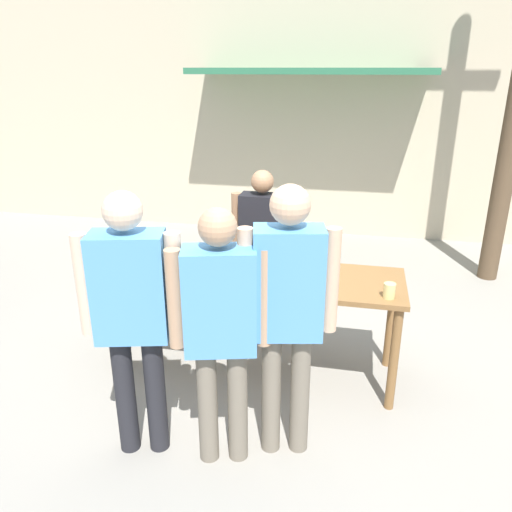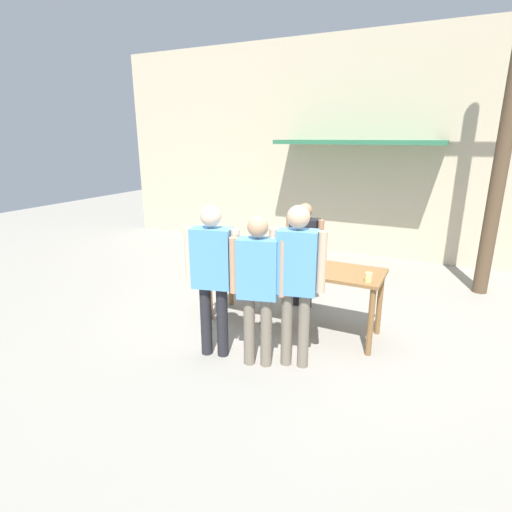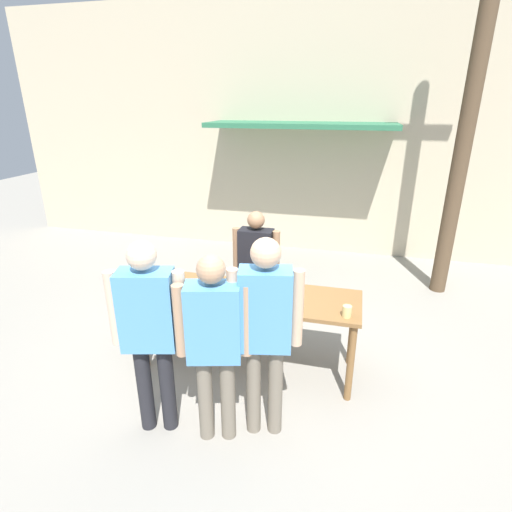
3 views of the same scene
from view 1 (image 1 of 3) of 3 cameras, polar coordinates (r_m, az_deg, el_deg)
name	(u,v)px [view 1 (image 1 of 3)]	position (r m, az deg, el deg)	size (l,w,h in m)	color
ground_plane	(256,369)	(4.43, 0.00, -12.74)	(24.00, 24.00, 0.00)	gray
building_facade_back	(314,81)	(7.63, 6.62, 19.22)	(12.00, 1.11, 4.50)	beige
serving_table	(256,286)	(4.05, 0.00, -3.42)	(2.34, 0.73, 0.89)	brown
food_tray_sausages	(193,268)	(4.11, -7.26, -1.32)	(0.47, 0.25, 0.04)	silver
food_tray_buns	(274,274)	(3.95, 2.12, -2.04)	(0.44, 0.29, 0.06)	silver
condiment_jar_mustard	(123,270)	(4.10, -15.00, -1.55)	(0.07, 0.07, 0.08)	gold
condiment_jar_ketchup	(134,271)	(4.05, -13.77, -1.72)	(0.07, 0.07, 0.08)	#567A38
beer_cup	(389,291)	(3.69, 15.00, -3.85)	(0.09, 0.09, 0.11)	#DBC67A
person_server_behind_table	(262,238)	(4.67, 0.70, 2.02)	(0.58, 0.23, 1.59)	#232328
person_customer_holding_hotdog	(132,307)	(3.16, -13.99, -5.64)	(0.62, 0.34, 1.79)	#232328
person_customer_with_cup	(288,302)	(3.06, 3.65, -5.30)	(0.60, 0.31, 1.83)	#756B5B
person_customer_waiting_in_line	(220,320)	(3.02, -4.10, -7.33)	(0.60, 0.34, 1.72)	#756B5B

